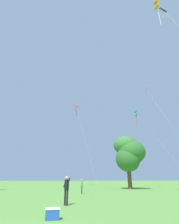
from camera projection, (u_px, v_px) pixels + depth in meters
name	position (u px, v px, depth m)	size (l,w,h in m)	color
kite_teal_box	(136.00, 114.00, 41.95)	(3.66, 11.70, 17.38)	teal
kite_red_high	(76.00, 109.00, 49.94)	(4.77, 11.55, 22.33)	red
kite_black_large	(168.00, 15.00, 28.01)	(1.46, 11.89, 29.27)	black
kite_pink_low	(148.00, 92.00, 38.01)	(2.32, 11.11, 21.40)	pink
kite_orange_box	(157.00, 5.00, 22.91)	(0.99, 8.95, 24.22)	orange
person_in_blue_jacket	(67.00, 187.00, 11.21)	(0.46, 0.45, 1.74)	black
person_far_back	(82.00, 185.00, 20.17)	(0.24, 0.50, 1.58)	#2D3351
tree_right_cluster	(129.00, 153.00, 30.88)	(5.41, 5.16, 9.03)	brown
picnic_cooler	(52.00, 214.00, 7.09)	(0.60, 0.40, 0.44)	#2351B2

